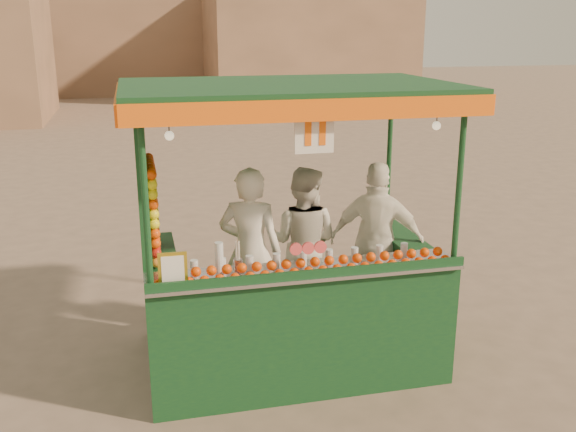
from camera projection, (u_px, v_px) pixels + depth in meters
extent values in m
plane|color=brown|center=(252.00, 358.00, 6.75)|extent=(90.00, 90.00, 0.00)
cube|color=#9A7358|center=(306.00, 44.00, 30.00)|extent=(9.00, 6.00, 5.00)
cube|color=#9A7358|center=(107.00, 22.00, 33.30)|extent=(14.00, 7.00, 7.00)
cube|color=#0F381F|center=(288.00, 343.00, 6.72)|extent=(2.84, 1.75, 0.33)
cylinder|color=black|center=(193.00, 351.00, 6.49)|extent=(0.39, 0.11, 0.39)
cylinder|color=black|center=(378.00, 330.00, 6.93)|extent=(0.39, 0.11, 0.39)
cube|color=#0F381F|center=(307.00, 319.00, 5.89)|extent=(2.84, 0.33, 0.87)
cube|color=#0F381F|center=(162.00, 297.00, 6.37)|extent=(0.33, 1.42, 0.87)
cube|color=#0F381F|center=(400.00, 275.00, 6.93)|extent=(0.33, 1.42, 0.87)
cube|color=#B2B2B7|center=(306.00, 271.00, 5.79)|extent=(2.84, 0.50, 0.03)
cylinder|color=#0F381F|center=(146.00, 204.00, 5.15)|extent=(0.05, 0.05, 1.53)
cylinder|color=#0F381F|center=(459.00, 185.00, 5.76)|extent=(0.05, 0.05, 1.53)
cylinder|color=#0F381F|center=(141.00, 163.00, 6.67)|extent=(0.05, 0.05, 1.53)
cylinder|color=#0F381F|center=(389.00, 152.00, 7.28)|extent=(0.05, 0.05, 1.53)
cube|color=#0F381F|center=(288.00, 88.00, 5.99)|extent=(3.05, 1.96, 0.09)
cube|color=orange|center=(318.00, 110.00, 5.09)|extent=(3.05, 0.04, 0.17)
cube|color=orange|center=(267.00, 88.00, 6.93)|extent=(3.05, 0.04, 0.17)
cube|color=orange|center=(119.00, 102.00, 5.67)|extent=(0.04, 1.96, 0.17)
cube|color=orange|center=(440.00, 93.00, 6.35)|extent=(0.04, 1.96, 0.17)
cylinder|color=#E74649|center=(308.00, 248.00, 5.58)|extent=(0.11, 0.03, 0.11)
cube|color=gold|center=(173.00, 270.00, 5.35)|extent=(0.24, 0.02, 0.31)
cube|color=white|center=(314.00, 133.00, 5.23)|extent=(0.33, 0.02, 0.33)
sphere|color=#FFE5B2|center=(169.00, 136.00, 5.12)|extent=(0.08, 0.08, 0.08)
sphere|color=#FFE5B2|center=(437.00, 126.00, 5.63)|extent=(0.08, 0.08, 0.08)
imported|color=white|center=(250.00, 252.00, 6.40)|extent=(0.73, 0.61, 1.70)
imported|color=silver|center=(303.00, 242.00, 6.84)|extent=(0.99, 0.93, 1.61)
imported|color=white|center=(377.00, 241.00, 6.76)|extent=(1.06, 0.81, 1.67)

